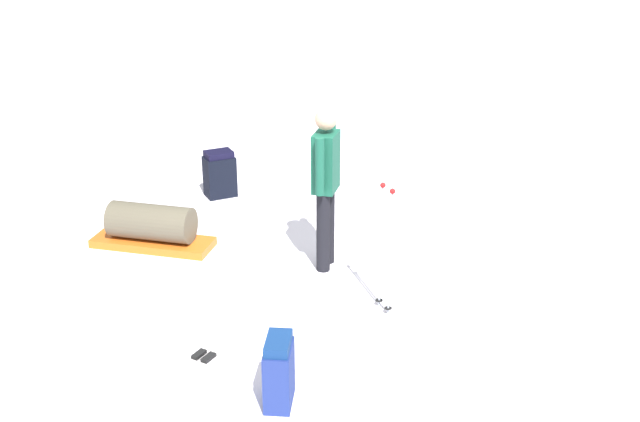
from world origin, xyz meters
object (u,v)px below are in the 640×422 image
Objects in this scene: skier_standing at (326,180)px; ski_poles_planted_near at (386,243)px; gear_sled at (152,227)px; ski_pair_near at (204,358)px; backpack_large_dark at (220,174)px; backpack_bright at (279,372)px.

skier_standing reaches higher than ski_poles_planted_near.
skier_standing reaches higher than gear_sled.
backpack_large_dark reaches higher than ski_pair_near.
ski_pair_near is 2.43m from gear_sled.
backpack_bright is at bearing 19.00° from gear_sled.
backpack_large_dark is 0.48× the size of ski_poles_planted_near.
ski_poles_planted_near is (3.21, 1.37, 0.40)m from backpack_large_dark.
backpack_large_dark is at bearing -176.89° from backpack_bright.
gear_sled is at bearing -129.39° from ski_poles_planted_near.
backpack_large_dark is at bearing -155.84° from skier_standing.
ski_pair_near is at bearing -39.64° from skier_standing.
skier_standing is 2.82× the size of backpack_large_dark.
gear_sled is (-1.79, -2.18, -0.47)m from ski_poles_planted_near.
ski_pair_near is (1.58, -1.31, -0.94)m from skier_standing.
skier_standing is 1.21× the size of gear_sled.
ski_poles_planted_near is at bearing 20.78° from skier_standing.
backpack_large_dark is (-2.21, -0.99, -0.66)m from skier_standing.
backpack_large_dark is 1.06× the size of backpack_bright.
backpack_bright is at bearing 39.11° from ski_pair_near.
gear_sled is at bearing -29.62° from backpack_large_dark.
backpack_bright reaches higher than ski_pair_near.
ski_poles_planted_near reaches higher than backpack_bright.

